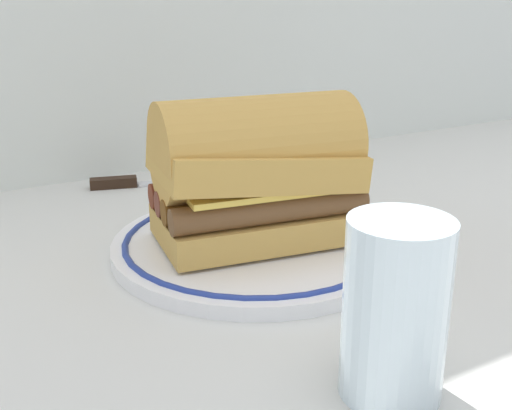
# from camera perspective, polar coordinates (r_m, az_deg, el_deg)

# --- Properties ---
(ground_plane) EXTENTS (1.50, 1.50, 0.00)m
(ground_plane) POSITION_cam_1_polar(r_m,az_deg,el_deg) (0.56, 3.50, -5.10)
(ground_plane) COLOR silver
(plate) EXTENTS (0.26, 0.26, 0.01)m
(plate) POSITION_cam_1_polar(r_m,az_deg,el_deg) (0.58, 0.00, -3.49)
(plate) COLOR white
(plate) RESTS_ON ground_plane
(sausage_sandwich) EXTENTS (0.19, 0.13, 0.13)m
(sausage_sandwich) POSITION_cam_1_polar(r_m,az_deg,el_deg) (0.56, 0.00, 3.10)
(sausage_sandwich) COLOR gold
(sausage_sandwich) RESTS_ON plate
(drinking_glass) EXTENTS (0.06, 0.06, 0.11)m
(drinking_glass) POSITION_cam_1_polar(r_m,az_deg,el_deg) (0.38, 12.26, -10.17)
(drinking_glass) COLOR silver
(drinking_glass) RESTS_ON ground_plane
(butter_knife) EXTENTS (0.14, 0.05, 0.01)m
(butter_knife) POSITION_cam_1_polar(r_m,az_deg,el_deg) (0.78, -10.41, 2.03)
(butter_knife) COLOR silver
(butter_knife) RESTS_ON ground_plane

